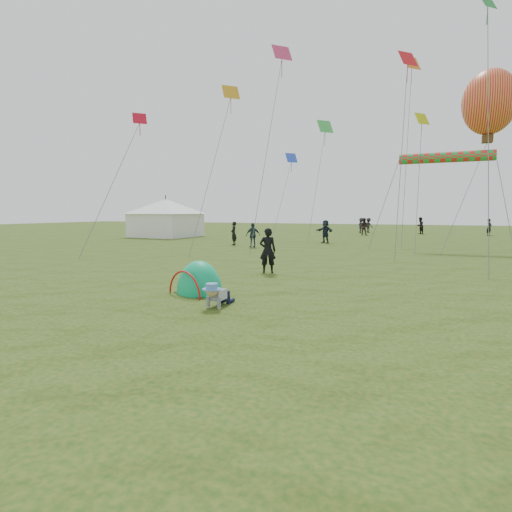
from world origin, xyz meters
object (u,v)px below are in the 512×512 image
at_px(crawling_toddler, 217,294).
at_px(balloon_kite, 489,106).
at_px(standing_adult, 268,251).
at_px(event_marquee, 166,217).
at_px(popup_tent, 200,293).

height_order(crawling_toddler, balloon_kite, balloon_kite).
bearing_deg(standing_adult, balloon_kite, -141.92).
distance_m(crawling_toddler, standing_adult, 5.71).
xyz_separation_m(crawling_toddler, event_marquee, (-17.68, 22.92, 1.57)).
height_order(standing_adult, balloon_kite, balloon_kite).
bearing_deg(balloon_kite, event_marquee, 174.00).
bearing_deg(balloon_kite, crawling_toddler, -111.68).
relative_size(event_marquee, balloon_kite, 1.26).
bearing_deg(standing_adult, popup_tent, 63.82).
bearing_deg(event_marquee, popup_tent, -50.65).
height_order(popup_tent, event_marquee, event_marquee).
relative_size(popup_tent, balloon_kite, 0.43).
relative_size(crawling_toddler, event_marquee, 0.15).
bearing_deg(popup_tent, standing_adult, 105.35).
distance_m(popup_tent, standing_adult, 4.46).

